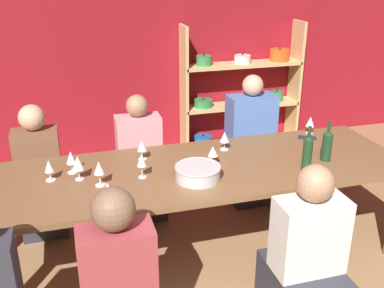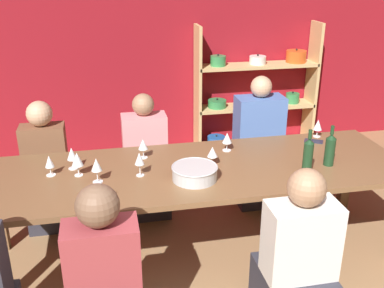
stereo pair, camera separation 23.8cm
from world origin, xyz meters
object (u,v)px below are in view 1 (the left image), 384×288
object	(u,v)px
wine_bottle_green	(307,152)
wine_glass_red_a	(108,190)
wine_glass_white_c	(225,138)
wine_glass_red_e	(71,158)
wine_glass_red_b	(99,169)
person_far_b	(140,171)
wine_glass_red_d	(78,163)
cell_phone	(307,138)
person_far_c	(41,185)
shelf_unit	(240,96)
wine_glass_white_b	(310,122)
dining_table	(196,177)
wine_bottle_dark	(327,145)
wine_glass_red_c	(142,146)
mixing_bowl	(198,172)
person_far_a	(249,154)
wine_glass_red_f	(49,167)
person_near_a	(305,269)
wine_glass_white_d	(142,161)
wine_glass_white_a	(213,152)

from	to	relation	value
wine_bottle_green	wine_glass_red_a	bearing A→B (deg)	-173.44
wine_glass_white_c	wine_glass_red_e	world-z (taller)	wine_glass_red_e
wine_glass_red_b	person_far_b	distance (m)	1.10
wine_glass_red_d	wine_glass_white_c	bearing A→B (deg)	11.07
cell_phone	person_far_c	world-z (taller)	person_far_c
shelf_unit	person_far_b	xyz separation A→B (m)	(-1.47, -1.29, -0.23)
shelf_unit	cell_phone	size ratio (longest dim) A/B	9.17
shelf_unit	wine_glass_white_b	distance (m)	1.71
dining_table	wine_bottle_dark	size ratio (longest dim) A/B	10.24
wine_glass_red_a	wine_glass_red_c	xyz separation A→B (m)	(0.32, 0.67, -0.02)
mixing_bowl	cell_phone	xyz separation A→B (m)	(1.12, 0.48, -0.05)
person_far_a	wine_glass_red_f	bearing A→B (deg)	22.60
wine_bottle_green	wine_glass_red_c	distance (m)	1.22
person_far_a	person_far_b	bearing A→B (deg)	1.55
wine_glass_red_b	person_near_a	bearing A→B (deg)	-32.97
wine_glass_red_a	cell_phone	bearing A→B (deg)	22.12
wine_glass_red_a	person_near_a	distance (m)	1.31
shelf_unit	person_far_a	distance (m)	1.33
wine_glass_white_d	person_far_c	world-z (taller)	person_far_c
wine_bottle_dark	wine_glass_red_b	distance (m)	1.68
shelf_unit	wine_glass_red_b	xyz separation A→B (m)	(-1.88, -2.18, 0.26)
wine_glass_red_b	wine_glass_red_e	world-z (taller)	wine_glass_red_b
wine_bottle_green	person_far_b	distance (m)	1.57
person_far_c	wine_glass_red_a	bearing A→B (deg)	111.73
person_near_a	dining_table	bearing A→B (deg)	119.11
wine_glass_white_a	wine_glass_white_c	world-z (taller)	wine_glass_white_c
wine_bottle_dark	wine_glass_red_b	bearing A→B (deg)	178.07
wine_glass_white_d	cell_phone	size ratio (longest dim) A/B	1.06
wine_glass_white_a	person_near_a	world-z (taller)	person_near_a
cell_phone	person_near_a	bearing A→B (deg)	-118.27
wine_glass_white_a	wine_glass_red_d	xyz separation A→B (m)	(-0.96, 0.02, 0.02)
wine_glass_white_b	shelf_unit	bearing A→B (deg)	89.10
dining_table	wine_bottle_dark	xyz separation A→B (m)	(0.98, -0.14, 0.20)
wine_glass_red_d	person_near_a	bearing A→B (deg)	-34.38
wine_bottle_green	cell_phone	bearing A→B (deg)	59.64
wine_glass_red_a	wine_glass_red_f	world-z (taller)	wine_glass_red_a
wine_glass_white_b	wine_glass_red_c	world-z (taller)	same
wine_glass_white_b	wine_glass_red_e	distance (m)	2.04
wine_glass_white_b	person_far_c	size ratio (longest dim) A/B	0.14
dining_table	person_near_a	xyz separation A→B (m)	(0.47, -0.84, -0.30)
wine_glass_red_b	wine_glass_white_c	bearing A→B (deg)	19.28
dining_table	wine_bottle_green	bearing A→B (deg)	-17.66
dining_table	wine_bottle_green	size ratio (longest dim) A/B	9.51
wine_glass_red_c	mixing_bowl	bearing A→B (deg)	-54.53
wine_glass_red_e	person_far_b	size ratio (longest dim) A/B	0.15
person_near_a	wine_bottle_green	bearing A→B (deg)	63.73
person_far_c	wine_glass_red_c	bearing A→B (deg)	147.54
mixing_bowl	person_near_a	bearing A→B (deg)	-52.82
wine_glass_white_c	wine_glass_red_f	bearing A→B (deg)	-172.21
wine_glass_red_f	person_far_c	distance (m)	0.82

